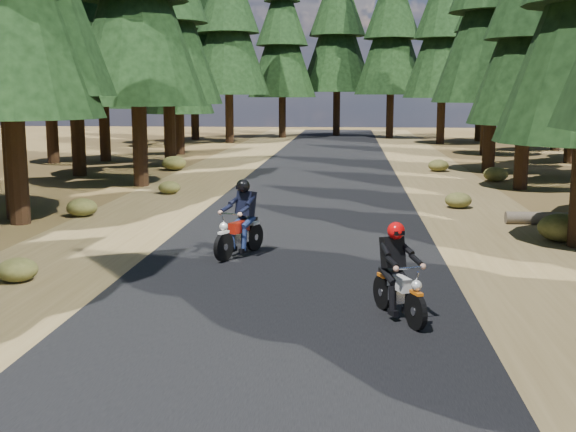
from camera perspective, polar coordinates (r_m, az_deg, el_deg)
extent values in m
plane|color=#4C361B|center=(11.79, -0.63, -6.50)|extent=(120.00, 120.00, 0.00)
cube|color=black|center=(16.64, 1.03, -1.70)|extent=(6.00, 100.00, 0.01)
cube|color=brown|center=(17.55, -14.13, -1.40)|extent=(3.20, 100.00, 0.01)
cube|color=brown|center=(16.97, 16.74, -1.90)|extent=(3.20, 100.00, 0.01)
cylinder|color=black|center=(19.35, -20.84, 7.23)|extent=(0.51, 0.51, 5.34)
cylinder|color=black|center=(20.25, -21.11, 8.83)|extent=(0.56, 0.56, 6.43)
cylinder|color=black|center=(26.25, -11.71, 8.54)|extent=(0.53, 0.53, 5.72)
cone|color=black|center=(26.43, -11.99, 16.31)|extent=(4.86, 4.86, 7.15)
cylinder|color=black|center=(26.04, 18.10, 6.93)|extent=(0.48, 0.48, 4.51)
cone|color=black|center=(26.08, 18.43, 13.12)|extent=(3.83, 3.83, 5.64)
cylinder|color=black|center=(30.15, -16.41, 9.09)|extent=(0.55, 0.55, 6.37)
cylinder|color=black|center=(33.04, -9.38, 8.74)|extent=(0.53, 0.53, 5.64)
cone|color=black|center=(33.18, -9.55, 14.83)|extent=(4.79, 4.79, 7.05)
cylinder|color=black|center=(31.55, 15.74, 8.64)|extent=(0.53, 0.53, 5.83)
cone|color=black|center=(31.72, 16.05, 15.23)|extent=(4.95, 4.95, 7.29)
cylinder|color=black|center=(36.51, -14.37, 8.49)|extent=(0.52, 0.52, 5.45)
cone|color=black|center=(36.62, -14.60, 13.82)|extent=(4.63, 4.63, 6.81)
cylinder|color=black|center=(36.94, 21.50, 7.49)|extent=(0.48, 0.48, 4.61)
cone|color=black|center=(36.97, 21.78, 11.95)|extent=(3.92, 3.92, 5.77)
cylinder|color=black|center=(39.83, -8.56, 8.02)|extent=(0.48, 0.48, 4.42)
cone|color=black|center=(39.85, -8.66, 11.99)|extent=(3.76, 3.76, 5.52)
cone|color=black|center=(39.98, -8.73, 14.84)|extent=(2.87, 2.87, 3.98)
cylinder|color=black|center=(40.34, 15.44, 8.75)|extent=(0.53, 0.53, 5.76)
cone|color=black|center=(40.47, 15.68, 13.86)|extent=(4.90, 4.90, 7.21)
cylinder|color=black|center=(45.90, -11.52, 8.34)|extent=(0.49, 0.49, 4.75)
cone|color=black|center=(45.94, -11.65, 12.04)|extent=(4.04, 4.04, 5.93)
cone|color=black|center=(46.08, -11.74, 14.69)|extent=(3.09, 3.09, 4.27)
cylinder|color=black|center=(44.97, 20.53, 8.48)|extent=(0.53, 0.53, 5.66)
cone|color=black|center=(45.08, 20.80, 12.98)|extent=(4.81, 4.81, 7.07)
cylinder|color=black|center=(36.14, -18.28, 9.06)|extent=(0.56, 0.56, 6.40)
cone|color=black|center=(36.35, -18.63, 15.36)|extent=(5.44, 5.44, 8.00)
cylinder|color=black|center=(48.95, -4.67, 9.54)|extent=(0.56, 0.56, 6.40)
cone|color=black|center=(49.10, -4.74, 14.21)|extent=(5.44, 5.44, 8.00)
cylinder|color=black|center=(48.63, 12.04, 9.12)|extent=(0.54, 0.54, 6.00)
cone|color=black|center=(48.76, 12.20, 13.53)|extent=(5.10, 5.10, 7.50)
cylinder|color=black|center=(52.46, -7.41, 9.72)|extent=(0.57, 0.57, 6.80)
cone|color=black|center=(52.64, -7.51, 14.35)|extent=(5.78, 5.78, 8.50)
cylinder|color=black|center=(52.04, 14.96, 9.25)|extent=(0.56, 0.56, 6.40)
cone|color=black|center=(52.19, 15.16, 13.65)|extent=(5.44, 5.44, 8.00)
cylinder|color=black|center=(54.51, -0.46, 9.37)|extent=(0.54, 0.54, 6.00)
cone|color=black|center=(54.62, -0.46, 13.31)|extent=(5.10, 5.10, 7.50)
cone|color=black|center=(54.86, -0.47, 16.12)|extent=(3.90, 3.90, 5.40)
cylinder|color=black|center=(54.35, 8.09, 9.48)|extent=(0.56, 0.56, 6.40)
cone|color=black|center=(54.49, 8.19, 13.69)|extent=(5.44, 5.44, 8.00)
cylinder|color=black|center=(57.28, 3.87, 9.76)|extent=(0.57, 0.57, 6.80)
cone|color=black|center=(57.45, 3.92, 14.00)|extent=(5.78, 5.78, 8.50)
cylinder|color=black|center=(49.33, -11.84, 8.90)|extent=(0.52, 0.52, 5.60)
cone|color=black|center=(49.42, -11.98, 12.96)|extent=(4.76, 4.76, 7.00)
cone|color=black|center=(49.64, -12.08, 15.86)|extent=(3.64, 3.64, 5.04)
cylinder|color=black|center=(48.75, 19.28, 8.80)|extent=(0.54, 0.54, 6.00)
cone|color=black|center=(48.87, 19.53, 13.19)|extent=(5.10, 5.10, 7.50)
ellipsoid|color=#474C1E|center=(31.35, 11.80, 3.93)|extent=(0.86, 0.86, 0.52)
ellipsoid|color=#474C1E|center=(31.57, -8.99, 4.15)|extent=(1.04, 1.04, 0.62)
ellipsoid|color=#474C1E|center=(13.61, -20.60, -4.00)|extent=(0.71, 0.71, 0.42)
ellipsoid|color=#474C1E|center=(21.45, 13.30, 1.22)|extent=(0.77, 0.77, 0.46)
ellipsoid|color=#474C1E|center=(28.34, 16.10, 3.20)|extent=(0.92, 0.92, 0.55)
ellipsoid|color=#474C1E|center=(24.15, -9.36, 2.24)|extent=(0.71, 0.71, 0.43)
ellipsoid|color=#474C1E|center=(17.28, 20.79, -0.88)|extent=(1.04, 1.04, 0.62)
ellipsoid|color=#474C1E|center=(20.22, -15.98, 0.65)|extent=(0.82, 0.82, 0.49)
cube|color=black|center=(10.58, 8.82, -3.08)|extent=(0.37, 0.31, 0.46)
sphere|color=red|center=(10.52, 8.87, -1.28)|extent=(0.34, 0.34, 0.26)
cube|color=black|center=(14.58, -3.88, 0.87)|extent=(0.41, 0.34, 0.50)
sphere|color=black|center=(14.52, -3.90, 2.31)|extent=(0.37, 0.37, 0.28)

